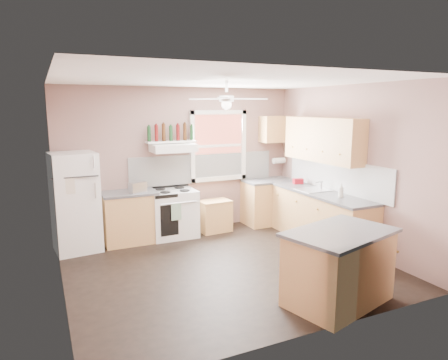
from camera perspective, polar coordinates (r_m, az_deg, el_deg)
name	(u,v)px	position (r m, az deg, el deg)	size (l,w,h in m)	color
floor	(226,266)	(6.08, 0.34, -12.21)	(4.50, 4.50, 0.00)	black
ceiling	(227,80)	(5.63, 0.37, 14.09)	(4.50, 4.50, 0.00)	white
wall_back	(181,160)	(7.56, -6.19, 2.82)	(4.50, 0.05, 2.70)	#87665E
wall_right	(350,167)	(6.97, 17.55, 1.75)	(0.05, 4.00, 2.70)	#87665E
wall_left	(54,191)	(5.18, -23.08, -1.43)	(0.05, 4.00, 2.70)	#87665E
backsplash_back	(204,168)	(7.71, -2.90, 1.69)	(2.90, 0.03, 0.55)	white
backsplash_right	(335,175)	(7.19, 15.64, 0.69)	(0.03, 2.60, 0.55)	white
window_view	(218,146)	(7.77, -0.86, 4.93)	(1.00, 0.02, 1.20)	brown
window_frame	(219,146)	(7.74, -0.78, 4.91)	(1.16, 0.07, 1.36)	white
refrigerator	(75,202)	(6.93, -20.48, -3.00)	(0.69, 0.67, 1.63)	white
base_cabinet_left	(130,218)	(7.17, -13.28, -5.33)	(0.90, 0.60, 0.86)	tan
counter_left	(129,193)	(7.06, -13.43, -1.81)	(0.92, 0.62, 0.04)	#47474A
toaster	(138,187)	(6.95, -12.25, -1.03)	(0.28, 0.16, 0.18)	silver
stove	(173,213)	(7.35, -7.29, -4.75)	(0.81, 0.64, 0.86)	white
range_hood	(173,148)	(7.20, -7.27, 4.58)	(0.78, 0.50, 0.14)	white
bottle_shelf	(171,142)	(7.31, -7.57, 5.44)	(0.90, 0.26, 0.03)	white
cart	(215,216)	(7.62, -1.31, -5.22)	(0.58, 0.39, 0.58)	tan
base_cabinet_corner	(269,202)	(8.17, 6.41, -3.19)	(1.00, 0.60, 0.86)	tan
base_cabinet_right	(320,218)	(7.17, 13.60, -5.34)	(0.60, 2.20, 0.86)	tan
counter_corner	(269,181)	(8.08, 6.47, -0.08)	(1.02, 0.62, 0.04)	#47474A
counter_right	(321,193)	(7.06, 13.69, -1.83)	(0.62, 2.22, 0.04)	#47474A
sink	(314,190)	(7.21, 12.71, -1.42)	(0.55, 0.45, 0.03)	silver
faucet	(321,185)	(7.29, 13.74, -0.73)	(0.03, 0.03, 0.14)	silver
upper_cabinet_right	(322,140)	(7.17, 13.89, 5.62)	(0.33, 1.80, 0.76)	tan
upper_cabinet_corner	(275,129)	(8.17, 7.35, 7.22)	(0.60, 0.33, 0.52)	tan
paper_towel	(279,161)	(8.32, 7.84, 2.77)	(0.12, 0.12, 0.26)	white
island	(338,269)	(5.08, 16.04, -12.06)	(1.24, 0.78, 0.86)	tan
island_top	(340,232)	(4.93, 16.30, -7.21)	(1.31, 0.85, 0.04)	#47474A
ceiling_fan_hub	(227,99)	(5.62, 0.37, 11.54)	(0.20, 0.20, 0.08)	white
soap_bottle	(341,191)	(6.68, 16.37, -1.45)	(0.09, 0.09, 0.23)	silver
red_caddy	(298,181)	(7.72, 10.54, -0.16)	(0.18, 0.12, 0.10)	#A20D1B
wine_bottles	(171,133)	(7.30, -7.59, 6.69)	(0.86, 0.06, 0.31)	#143819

